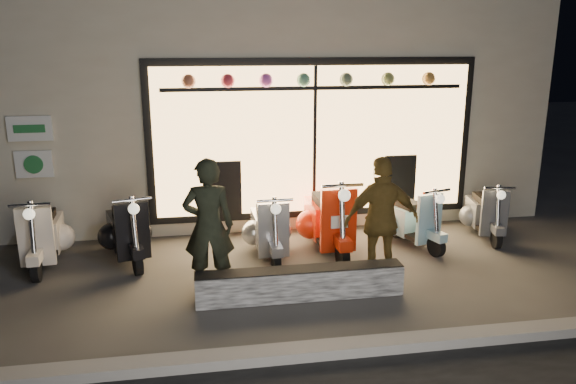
% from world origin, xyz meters
% --- Properties ---
extents(ground, '(40.00, 40.00, 0.00)m').
position_xyz_m(ground, '(0.00, 0.00, 0.00)').
color(ground, '#383533').
rests_on(ground, ground).
extents(kerb, '(40.00, 0.25, 0.12)m').
position_xyz_m(kerb, '(0.00, -2.00, 0.06)').
color(kerb, slate).
rests_on(kerb, ground).
extents(shop_building, '(10.20, 6.23, 4.20)m').
position_xyz_m(shop_building, '(0.00, 4.98, 2.10)').
color(shop_building, beige).
rests_on(shop_building, ground).
extents(graffiti_barrier, '(2.60, 0.28, 0.40)m').
position_xyz_m(graffiti_barrier, '(0.08, -0.65, 0.20)').
color(graffiti_barrier, black).
rests_on(graffiti_barrier, ground).
extents(scooter_silver, '(0.45, 1.39, 1.00)m').
position_xyz_m(scooter_silver, '(-0.11, 0.95, 0.40)').
color(scooter_silver, black).
rests_on(scooter_silver, ground).
extents(scooter_red, '(0.54, 1.63, 1.17)m').
position_xyz_m(scooter_red, '(0.82, 1.03, 0.47)').
color(scooter_red, black).
rests_on(scooter_red, ground).
extents(scooter_black, '(0.72, 1.45, 1.03)m').
position_xyz_m(scooter_black, '(-2.20, 1.17, 0.41)').
color(scooter_black, black).
rests_on(scooter_black, ground).
extents(scooter_cream, '(0.51, 1.44, 1.03)m').
position_xyz_m(scooter_cream, '(-3.37, 1.18, 0.41)').
color(scooter_cream, black).
rests_on(scooter_cream, ground).
extents(scooter_blue, '(0.70, 1.36, 0.97)m').
position_xyz_m(scooter_blue, '(2.15, 1.08, 0.39)').
color(scooter_blue, black).
rests_on(scooter_blue, ground).
extents(scooter_grey, '(0.58, 1.31, 0.93)m').
position_xyz_m(scooter_grey, '(3.55, 1.24, 0.37)').
color(scooter_grey, black).
rests_on(scooter_grey, ground).
extents(man, '(0.66, 0.45, 1.76)m').
position_xyz_m(man, '(-1.02, -0.24, 0.88)').
color(man, black).
rests_on(man, ground).
extents(woman, '(1.00, 0.42, 1.71)m').
position_xyz_m(woman, '(1.23, -0.30, 0.85)').
color(woman, brown).
rests_on(woman, ground).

